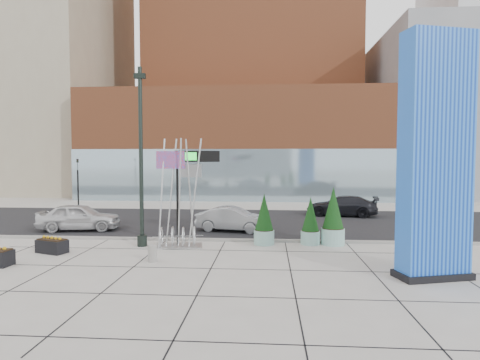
# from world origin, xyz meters

# --- Properties ---
(ground) EXTENTS (160.00, 160.00, 0.00)m
(ground) POSITION_xyz_m (0.00, 0.00, 0.00)
(ground) COLOR #9E9991
(ground) RESTS_ON ground
(street_asphalt) EXTENTS (80.00, 12.00, 0.02)m
(street_asphalt) POSITION_xyz_m (0.00, 10.00, 0.01)
(street_asphalt) COLOR black
(street_asphalt) RESTS_ON ground
(curb_edge) EXTENTS (80.00, 0.30, 0.12)m
(curb_edge) POSITION_xyz_m (0.00, 4.00, 0.06)
(curb_edge) COLOR gray
(curb_edge) RESTS_ON ground
(tower_podium) EXTENTS (34.00, 10.00, 11.00)m
(tower_podium) POSITION_xyz_m (1.00, 27.00, 5.50)
(tower_podium) COLOR #A1522E
(tower_podium) RESTS_ON ground
(tower_glass_front) EXTENTS (34.00, 0.60, 5.00)m
(tower_glass_front) POSITION_xyz_m (1.00, 22.20, 2.50)
(tower_glass_front) COLOR #8CA5B2
(tower_glass_front) RESTS_ON ground
(building_beige_left) EXTENTS (18.00, 20.00, 34.00)m
(building_beige_left) POSITION_xyz_m (-26.00, 34.00, 17.00)
(building_beige_left) COLOR gray
(building_beige_left) RESTS_ON ground
(building_grey_parking) EXTENTS (20.00, 18.00, 18.00)m
(building_grey_parking) POSITION_xyz_m (26.00, 32.00, 9.00)
(building_grey_parking) COLOR slate
(building_grey_parking) RESTS_ON ground
(blue_pylon) EXTENTS (2.75, 1.76, 8.47)m
(blue_pylon) POSITION_xyz_m (8.89, -1.60, 4.09)
(blue_pylon) COLOR #0B33AD
(blue_pylon) RESTS_ON ground
(lamp_post) EXTENTS (0.54, 0.46, 8.40)m
(lamp_post) POSITION_xyz_m (-2.81, 2.60, 3.44)
(lamp_post) COLOR black
(lamp_post) RESTS_ON ground
(public_art_sculpture) EXTENTS (2.38, 1.43, 5.11)m
(public_art_sculpture) POSITION_xyz_m (-1.07, 2.63, 1.34)
(public_art_sculpture) COLOR silver
(public_art_sculpture) RESTS_ON ground
(concrete_bollard) EXTENTS (0.36, 0.36, 0.69)m
(concrete_bollard) POSITION_xyz_m (-1.50, -0.16, 0.35)
(concrete_bollard) COLOR gray
(concrete_bollard) RESTS_ON ground
(overhead_street_sign) EXTENTS (2.09, 0.81, 4.52)m
(overhead_street_sign) POSITION_xyz_m (-0.37, 2.80, 3.88)
(overhead_street_sign) COLOR black
(overhead_street_sign) RESTS_ON ground
(round_planter_east) EXTENTS (1.12, 1.12, 2.80)m
(round_planter_east) POSITION_xyz_m (6.28, 3.60, 1.33)
(round_planter_east) COLOR #92C5BB
(round_planter_east) RESTS_ON ground
(round_planter_mid) EXTENTS (0.92, 0.92, 2.30)m
(round_planter_mid) POSITION_xyz_m (5.20, 3.60, 1.09)
(round_planter_mid) COLOR #92C5BB
(round_planter_mid) RESTS_ON ground
(round_planter_west) EXTENTS (0.99, 0.99, 2.47)m
(round_planter_west) POSITION_xyz_m (2.96, 3.43, 1.17)
(round_planter_west) COLOR #92C5BB
(round_planter_west) RESTS_ON ground
(box_planter_north) EXTENTS (1.49, 1.08, 0.74)m
(box_planter_north) POSITION_xyz_m (-6.36, 1.00, 0.34)
(box_planter_north) COLOR black
(box_planter_north) RESTS_ON ground
(car_white_west) EXTENTS (4.77, 2.52, 1.54)m
(car_white_west) POSITION_xyz_m (-7.70, 6.31, 0.77)
(car_white_west) COLOR silver
(car_white_west) RESTS_ON ground
(car_silver_mid) EXTENTS (4.35, 2.22, 1.37)m
(car_silver_mid) POSITION_xyz_m (1.14, 6.71, 0.68)
(car_silver_mid) COLOR #A5A8AC
(car_silver_mid) RESTS_ON ground
(car_dark_east) EXTENTS (5.26, 2.90, 1.44)m
(car_dark_east) POSITION_xyz_m (8.42, 13.19, 0.72)
(car_dark_east) COLOR black
(car_dark_east) RESTS_ON ground
(traffic_signal) EXTENTS (0.15, 0.18, 4.10)m
(traffic_signal) POSITION_xyz_m (-12.00, 15.00, 2.30)
(traffic_signal) COLOR black
(traffic_signal) RESTS_ON ground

